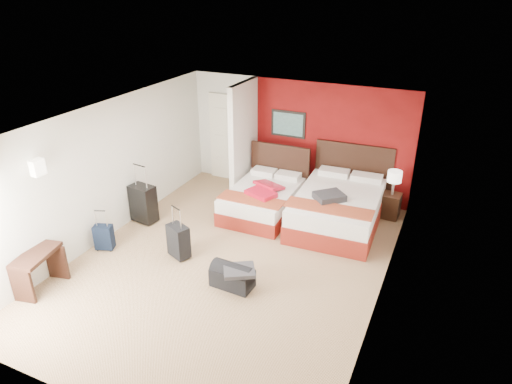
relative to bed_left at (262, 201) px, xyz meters
The scene contains 17 objects.
ground 1.89m from the bed_left, 83.19° to the right, with size 6.50×6.50×0.00m, color tan.
room_walls 1.60m from the bed_left, 159.69° to the right, with size 5.02×6.52×2.50m.
red_accent_panel 1.95m from the bed_left, 54.71° to the left, with size 3.50×0.04×2.50m, color maroon.
partition_wall 1.46m from the bed_left, 135.93° to the left, with size 0.12×1.20×2.50m, color silver.
entry_door 2.17m from the bed_left, 138.68° to the left, with size 0.82×0.06×2.05m, color silver.
bed_left is the anchor object (origin of this frame).
bed_right 1.54m from the bed_left, ahead, with size 1.56×2.22×0.67m, color white.
red_suitcase_open 0.35m from the bed_left, 45.00° to the right, with size 0.57×0.79×0.10m, color red.
jacket_bundle 1.51m from the bed_left, ahead, with size 0.52×0.42×0.13m, color #333338.
nightstand 2.60m from the bed_left, 20.89° to the left, with size 0.36×0.36×0.51m, color #321B10.
table_lamp 2.64m from the bed_left, 20.89° to the left, with size 0.28×0.28×0.50m, color white.
suitcase_black 2.38m from the bed_left, 147.07° to the right, with size 0.49×0.31×0.74m, color black.
suitcase_charcoal 2.20m from the bed_left, 107.41° to the right, with size 0.39×0.24×0.58m, color black.
suitcase_navy 3.16m from the bed_left, 129.46° to the right, with size 0.32×0.20×0.45m, color black.
duffel_bag 2.53m from the bed_left, 77.03° to the right, with size 0.66×0.35×0.34m, color black.
jacket_draped 2.62m from the bed_left, 74.07° to the right, with size 0.48×0.40×0.06m, color #333237.
desk 4.31m from the bed_left, 119.14° to the right, with size 0.40×0.79×0.66m, color black.
Camera 1 is at (3.14, -5.86, 4.44)m, focal length 32.13 mm.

